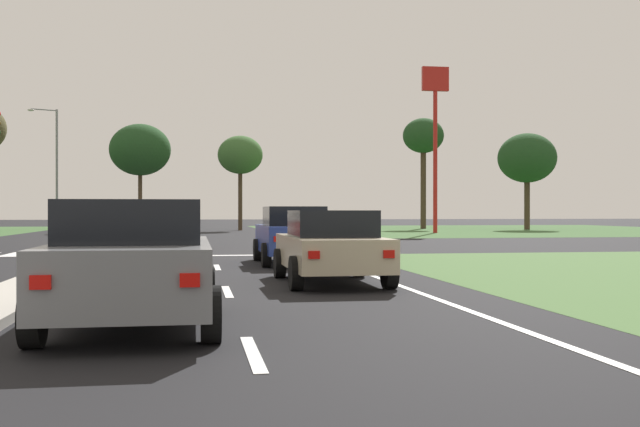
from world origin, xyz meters
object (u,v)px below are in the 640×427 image
car_blue_fourth (293,235)px  treeline_sixth (423,138)px  car_grey_near (133,263)px  pedestrian_at_median (131,215)px  treeline_fifth (240,155)px  car_red_fifth (136,228)px  treeline_seventh (527,158)px  car_beige_third (331,246)px  fastfood_pole_sign (435,111)px  car_white_second (126,220)px  treeline_fourth (140,150)px  street_lamp_fourth (55,162)px

car_blue_fourth → treeline_sixth: (15.92, 39.61, 6.68)m
car_grey_near → pedestrian_at_median: size_ratio=2.31×
treeline_fifth → car_red_fifth: bearing=-101.9°
car_blue_fourth → car_red_fifth: bearing=117.0°
pedestrian_at_median → treeline_sixth: bearing=-18.9°
treeline_seventh → treeline_fifth: bearing=178.2°
car_grey_near → car_red_fifth: 20.88m
car_beige_third → treeline_sixth: treeline_sixth is taller
fastfood_pole_sign → treeline_fifth: 15.29m
car_grey_near → car_beige_third: size_ratio=1.00×
fastfood_pole_sign → treeline_sixth: 12.10m
car_grey_near → treeline_fifth: treeline_fifth is taller
car_white_second → treeline_seventh: bearing=173.9°
car_white_second → car_blue_fourth: 39.89m
treeline_fourth → car_blue_fourth: bearing=-79.5°
car_red_fifth → treeline_fifth: size_ratio=0.59×
treeline_sixth → car_white_second: bearing=-178.8°
car_red_fifth → street_lamp_fourth: (-9.43, 36.87, 4.81)m
treeline_fourth → treeline_seventh: bearing=1.0°
pedestrian_at_median → treeline_sixth: treeline_sixth is taller
car_white_second → car_blue_fourth: bearing=101.3°
car_red_fifth → treeline_fourth: size_ratio=0.54×
car_blue_fourth → treeline_fifth: treeline_fifth is taller
car_red_fifth → treeline_sixth: size_ratio=0.46×
car_grey_near → street_lamp_fourth: street_lamp_fourth is taller
car_blue_fourth → treeline_fifth: bearing=88.9°
car_white_second → treeline_sixth: (23.73, 0.49, 6.73)m
car_grey_near → car_beige_third: 6.35m
car_red_fifth → treeline_seventh: treeline_seventh is taller
car_grey_near → treeline_fourth: bearing=93.8°
fastfood_pole_sign → treeline_seventh: fastfood_pole_sign is taller
pedestrian_at_median → treeline_sixth: 30.35m
pedestrian_at_median → fastfood_pole_sign: (19.02, 8.40, 6.83)m
treeline_fifth → treeline_seventh: treeline_seventh is taller
car_red_fifth → pedestrian_at_median: size_ratio=2.28×
car_blue_fourth → treeline_seventh: treeline_seventh is taller
car_beige_third → car_white_second: bearing=99.9°
treeline_fifth → treeline_sixth: (15.20, 3.14, 1.86)m
car_blue_fourth → pedestrian_at_median: 20.34m
fastfood_pole_sign → treeline_fourth: fastfood_pole_sign is taller
car_grey_near → treeline_sixth: bearing=69.1°
fastfood_pole_sign → car_blue_fourth: bearing=-115.2°
car_blue_fourth → car_beige_third: bearing=-90.0°
pedestrian_at_median → treeline_seventh: 33.67m
car_blue_fourth → treeline_seventh: bearing=57.0°
treeline_sixth → car_red_fifth: bearing=-124.9°
fastfood_pole_sign → car_beige_third: bearing=-111.3°
car_beige_third → car_blue_fourth: bearing=90.0°
car_beige_third → treeline_fourth: size_ratio=0.55×
car_blue_fourth → pedestrian_at_median: bearing=106.9°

